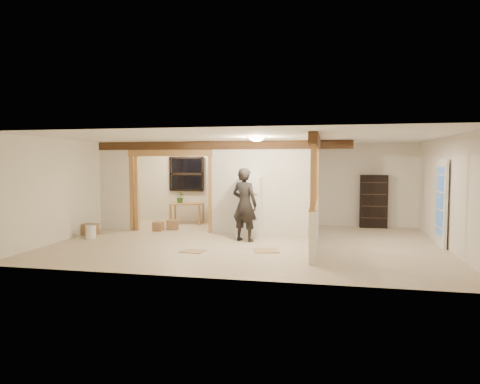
% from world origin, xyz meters
% --- Properties ---
extents(floor, '(9.00, 6.50, 0.01)m').
position_xyz_m(floor, '(0.00, 0.00, -0.01)').
color(floor, beige).
rests_on(floor, ground).
extents(ceiling, '(9.00, 6.50, 0.01)m').
position_xyz_m(ceiling, '(0.00, 0.00, 2.50)').
color(ceiling, white).
extents(wall_back, '(9.00, 0.01, 2.50)m').
position_xyz_m(wall_back, '(0.00, 3.25, 1.25)').
color(wall_back, silver).
rests_on(wall_back, floor).
extents(wall_front, '(9.00, 0.01, 2.50)m').
position_xyz_m(wall_front, '(0.00, -3.25, 1.25)').
color(wall_front, silver).
rests_on(wall_front, floor).
extents(wall_left, '(0.01, 6.50, 2.50)m').
position_xyz_m(wall_left, '(-4.50, 0.00, 1.25)').
color(wall_left, silver).
rests_on(wall_left, floor).
extents(wall_right, '(0.01, 6.50, 2.50)m').
position_xyz_m(wall_right, '(4.50, 0.00, 1.25)').
color(wall_right, silver).
rests_on(wall_right, floor).
extents(partition_left_stub, '(0.90, 0.12, 2.50)m').
position_xyz_m(partition_left_stub, '(-4.05, 1.20, 1.25)').
color(partition_left_stub, silver).
rests_on(partition_left_stub, floor).
extents(partition_center, '(2.80, 0.12, 2.50)m').
position_xyz_m(partition_center, '(0.20, 1.20, 1.25)').
color(partition_center, silver).
rests_on(partition_center, floor).
extents(doorway_frame, '(2.46, 0.14, 2.20)m').
position_xyz_m(doorway_frame, '(-2.40, 1.20, 1.10)').
color(doorway_frame, '#B5844C').
rests_on(doorway_frame, floor).
extents(header_beam_back, '(7.00, 0.18, 0.22)m').
position_xyz_m(header_beam_back, '(-1.00, 1.20, 2.38)').
color(header_beam_back, '#4C2F1A').
rests_on(header_beam_back, ceiling).
extents(header_beam_right, '(0.18, 3.30, 0.22)m').
position_xyz_m(header_beam_right, '(1.60, -0.40, 2.38)').
color(header_beam_right, '#4C2F1A').
rests_on(header_beam_right, ceiling).
extents(pony_wall, '(0.12, 3.20, 1.00)m').
position_xyz_m(pony_wall, '(1.60, -0.40, 0.50)').
color(pony_wall, silver).
rests_on(pony_wall, floor).
extents(stud_partition, '(0.14, 3.20, 1.32)m').
position_xyz_m(stud_partition, '(1.60, -0.40, 1.66)').
color(stud_partition, '#B5844C').
rests_on(stud_partition, pony_wall).
extents(window_back, '(1.12, 0.10, 1.10)m').
position_xyz_m(window_back, '(-2.60, 3.17, 1.55)').
color(window_back, black).
rests_on(window_back, wall_back).
extents(french_door, '(0.12, 0.86, 2.00)m').
position_xyz_m(french_door, '(4.42, 0.40, 1.00)').
color(french_door, white).
rests_on(french_door, floor).
extents(ceiling_dome_main, '(0.36, 0.36, 0.16)m').
position_xyz_m(ceiling_dome_main, '(0.30, -0.50, 2.48)').
color(ceiling_dome_main, '#FFEABF').
rests_on(ceiling_dome_main, ceiling).
extents(ceiling_dome_util, '(0.32, 0.32, 0.14)m').
position_xyz_m(ceiling_dome_util, '(-2.50, 2.30, 2.48)').
color(ceiling_dome_util, '#FFEABF').
rests_on(ceiling_dome_util, ceiling).
extents(hanging_bulb, '(0.07, 0.07, 0.07)m').
position_xyz_m(hanging_bulb, '(-2.00, 1.60, 2.18)').
color(hanging_bulb, '#FFD88C').
rests_on(hanging_bulb, ceiling).
extents(refrigerator, '(0.63, 0.62, 1.54)m').
position_xyz_m(refrigerator, '(-0.12, 0.83, 0.77)').
color(refrigerator, silver).
rests_on(refrigerator, floor).
extents(woman, '(0.76, 0.62, 1.80)m').
position_xyz_m(woman, '(-0.10, 0.17, 0.90)').
color(woman, black).
rests_on(woman, floor).
extents(work_table, '(1.11, 0.72, 0.65)m').
position_xyz_m(work_table, '(-2.45, 2.76, 0.32)').
color(work_table, '#B5844C').
rests_on(work_table, floor).
extents(potted_plant, '(0.42, 0.39, 0.37)m').
position_xyz_m(potted_plant, '(-2.68, 2.79, 0.83)').
color(potted_plant, '#2D6126').
rests_on(potted_plant, work_table).
extents(shop_vac, '(0.51, 0.51, 0.52)m').
position_xyz_m(shop_vac, '(-4.20, 1.64, 0.26)').
color(shop_vac, '#B01614').
rests_on(shop_vac, floor).
extents(bookshelf, '(0.78, 0.26, 1.55)m').
position_xyz_m(bookshelf, '(3.21, 3.05, 0.78)').
color(bookshelf, black).
rests_on(bookshelf, floor).
extents(bucket, '(0.28, 0.28, 0.33)m').
position_xyz_m(bucket, '(-4.01, -0.23, 0.16)').
color(bucket, silver).
rests_on(bucket, floor).
extents(box_util_a, '(0.37, 0.33, 0.27)m').
position_xyz_m(box_util_a, '(-2.48, 1.53, 0.14)').
color(box_util_a, '#916B46').
rests_on(box_util_a, floor).
extents(box_util_b, '(0.29, 0.29, 0.25)m').
position_xyz_m(box_util_b, '(-2.79, 1.24, 0.13)').
color(box_util_b, '#916B46').
rests_on(box_util_b, floor).
extents(box_front, '(0.36, 0.30, 0.29)m').
position_xyz_m(box_front, '(-4.29, 0.22, 0.15)').
color(box_front, '#916B46').
rests_on(box_front, floor).
extents(floor_panel_near, '(0.63, 0.63, 0.02)m').
position_xyz_m(floor_panel_near, '(0.59, -0.88, 0.01)').
color(floor_panel_near, tan).
rests_on(floor_panel_near, floor).
extents(floor_panel_far, '(0.54, 0.45, 0.02)m').
position_xyz_m(floor_panel_far, '(-0.96, -1.27, 0.01)').
color(floor_panel_far, tan).
rests_on(floor_panel_far, floor).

